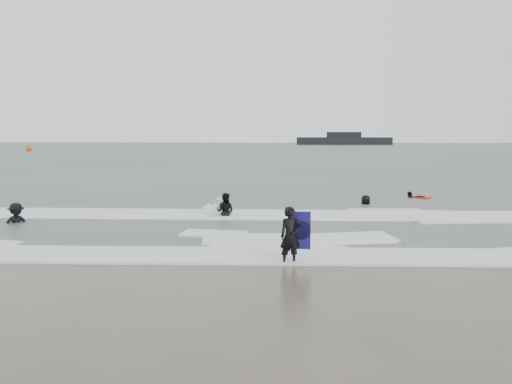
{
  "coord_description": "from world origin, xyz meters",
  "views": [
    {
      "loc": [
        0.85,
        -13.71,
        3.31
      ],
      "look_at": [
        0.0,
        5.0,
        1.1
      ],
      "focal_mm": 35.0,
      "sensor_mm": 36.0,
      "label": 1
    }
  ],
  "objects_px": {
    "surfer_centre": "(290,264)",
    "surfer_wading": "(225,217)",
    "surfer_right_far": "(366,205)",
    "buoy": "(29,149)",
    "surfer_breaker": "(17,224)",
    "surfer_right_near": "(410,199)",
    "vessel_horizon": "(344,140)"
  },
  "relations": [
    {
      "from": "surfer_breaker",
      "to": "vessel_horizon",
      "type": "xyz_separation_m",
      "value": [
        28.06,
        126.28,
        1.35
      ]
    },
    {
      "from": "surfer_wading",
      "to": "surfer_breaker",
      "type": "bearing_deg",
      "value": 28.14
    },
    {
      "from": "surfer_right_far",
      "to": "buoy",
      "type": "distance_m",
      "value": 82.73
    },
    {
      "from": "surfer_right_near",
      "to": "vessel_horizon",
      "type": "height_order",
      "value": "vessel_horizon"
    },
    {
      "from": "surfer_centre",
      "to": "vessel_horizon",
      "type": "height_order",
      "value": "vessel_horizon"
    },
    {
      "from": "vessel_horizon",
      "to": "buoy",
      "type": "bearing_deg",
      "value": -139.56
    },
    {
      "from": "surfer_wading",
      "to": "surfer_right_near",
      "type": "xyz_separation_m",
      "value": [
        8.8,
        6.05,
        0.0
      ]
    },
    {
      "from": "surfer_breaker",
      "to": "surfer_right_far",
      "type": "distance_m",
      "value": 14.66
    },
    {
      "from": "surfer_wading",
      "to": "surfer_right_far",
      "type": "relative_size",
      "value": 0.93
    },
    {
      "from": "surfer_centre",
      "to": "vessel_horizon",
      "type": "distance_m",
      "value": 132.72
    },
    {
      "from": "surfer_right_near",
      "to": "vessel_horizon",
      "type": "relative_size",
      "value": 0.06
    },
    {
      "from": "surfer_wading",
      "to": "buoy",
      "type": "height_order",
      "value": "buoy"
    },
    {
      "from": "surfer_breaker",
      "to": "surfer_wading",
      "type": "bearing_deg",
      "value": -27.09
    },
    {
      "from": "surfer_wading",
      "to": "surfer_right_far",
      "type": "bearing_deg",
      "value": -136.01
    },
    {
      "from": "surfer_centre",
      "to": "surfer_right_near",
      "type": "bearing_deg",
      "value": 45.18
    },
    {
      "from": "surfer_wading",
      "to": "surfer_right_near",
      "type": "relative_size",
      "value": 1.0
    },
    {
      "from": "surfer_wading",
      "to": "vessel_horizon",
      "type": "height_order",
      "value": "vessel_horizon"
    },
    {
      "from": "surfer_breaker",
      "to": "surfer_right_near",
      "type": "relative_size",
      "value": 1.08
    },
    {
      "from": "buoy",
      "to": "vessel_horizon",
      "type": "relative_size",
      "value": 0.06
    },
    {
      "from": "surfer_centre",
      "to": "surfer_breaker",
      "type": "relative_size",
      "value": 0.92
    },
    {
      "from": "surfer_centre",
      "to": "surfer_breaker",
      "type": "bearing_deg",
      "value": 133.45
    },
    {
      "from": "surfer_centre",
      "to": "buoy",
      "type": "height_order",
      "value": "buoy"
    },
    {
      "from": "surfer_wading",
      "to": "surfer_breaker",
      "type": "relative_size",
      "value": 0.93
    },
    {
      "from": "surfer_centre",
      "to": "surfer_right_near",
      "type": "distance_m",
      "value": 14.61
    },
    {
      "from": "buoy",
      "to": "vessel_horizon",
      "type": "distance_m",
      "value": 84.17
    },
    {
      "from": "surfer_wading",
      "to": "surfer_right_far",
      "type": "distance_m",
      "value": 7.1
    },
    {
      "from": "buoy",
      "to": "surfer_wading",
      "type": "bearing_deg",
      "value": -58.08
    },
    {
      "from": "surfer_right_far",
      "to": "surfer_right_near",
      "type": "bearing_deg",
      "value": -149.06
    },
    {
      "from": "surfer_centre",
      "to": "surfer_wading",
      "type": "xyz_separation_m",
      "value": [
        -2.41,
        7.09,
        0.0
      ]
    },
    {
      "from": "vessel_horizon",
      "to": "surfer_centre",
      "type": "bearing_deg",
      "value": -97.87
    },
    {
      "from": "surfer_right_near",
      "to": "surfer_right_far",
      "type": "height_order",
      "value": "surfer_right_far"
    },
    {
      "from": "surfer_centre",
      "to": "surfer_right_far",
      "type": "distance_m",
      "value": 11.29
    }
  ]
}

